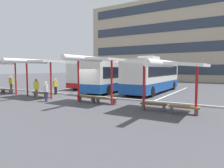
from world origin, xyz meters
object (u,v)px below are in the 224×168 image
Objects in this scene: bench_2 at (86,97)px; waiting_passenger_2 at (56,86)px; bench_5 at (184,108)px; waiting_shelter_1 at (36,62)px; waiting_passenger_1 at (36,88)px; waiting_passenger_3 at (11,82)px; coach_bus_0 at (98,75)px; bench_4 at (153,105)px; waiting_shelter_2 at (92,60)px; waiting_passenger_0 at (46,90)px; coach_bus_1 at (118,76)px; bench_1 at (41,94)px; bench_3 at (106,99)px; bench_0 at (7,90)px; waiting_shelter_3 at (168,65)px; waiting_shelter_0 at (3,63)px; coach_bus_2 at (153,76)px.

bench_2 is 5.78m from waiting_passenger_2.
waiting_shelter_1 is at bearing -179.69° from bench_5.
waiting_passenger_3 is (-7.20, 2.42, 0.02)m from waiting_passenger_1.
waiting_passenger_3 is at bearing -120.09° from coach_bus_0.
bench_4 is 9.76m from waiting_passenger_1.
bench_4 is at bearing 0.18° from waiting_shelter_2.
waiting_passenger_1 reaches higher than waiting_passenger_0.
coach_bus_0 is 10.63m from waiting_passenger_3.
waiting_passenger_1 is (-11.50, -0.70, 0.66)m from bench_5.
waiting_passenger_2 is (-12.69, 2.52, 0.54)m from bench_5.
bench_4 is 1.80m from bench_5.
coach_bus_1 is 7.49× the size of bench_4.
waiting_passenger_0 reaches higher than bench_1.
coach_bus_1 is 10.02m from waiting_passenger_0.
bench_3 is at bearing -5.27° from waiting_passenger_3.
bench_1 is 1.49m from waiting_passenger_1.
coach_bus_1 is 6.96× the size of bench_0.
waiting_shelter_3 is 3.40× the size of waiting_passenger_2.
waiting_shelter_0 is 17.78m from bench_5.
bench_1 is 0.38× the size of waiting_shelter_2.
bench_0 and bench_2 have the same top height.
bench_2 is 1.05× the size of waiting_passenger_3.
waiting_passenger_1 is at bearing -69.76° from waiting_passenger_2.
bench_1 is 0.98× the size of waiting_passenger_1.
bench_5 is at bearing -1.63° from bench_0.
waiting_shelter_2 is 2.99m from bench_3.
waiting_passenger_3 reaches higher than bench_1.
waiting_shelter_2 is (11.16, -0.17, 0.05)m from waiting_shelter_0.
bench_2 is 11.49m from waiting_passenger_3.
coach_bus_2 is 15.48m from waiting_shelter_0.
coach_bus_2 is 9.42m from waiting_shelter_2.
coach_bus_1 is at bearing -25.22° from coach_bus_0.
coach_bus_2 is at bearing 57.18° from waiting_passenger_1.
coach_bus_1 is at bearing 107.63° from waiting_shelter_2.
waiting_passenger_2 reaches higher than bench_1.
coach_bus_1 reaches higher than bench_1.
waiting_passenger_0 is at bearing -150.47° from bench_2.
waiting_passenger_1 is at bearing -38.30° from waiting_shelter_1.
bench_4 is at bearing 0.75° from waiting_shelter_1.
coach_bus_0 is 6.53× the size of waiting_passenger_0.
bench_0 is 1.08× the size of bench_4.
bench_2 is 1.09× the size of bench_5.
waiting_passenger_3 is (-13.63, -7.55, -0.72)m from coach_bus_2.
coach_bus_2 is at bearing 35.10° from bench_0.
waiting_passenger_2 is at bearing 98.58° from waiting_shelter_1.
waiting_shelter_2 is 2.59× the size of waiting_passenger_1.
waiting_passenger_2 is (0.70, -8.38, -0.75)m from coach_bus_0.
waiting_passenger_0 is 0.91× the size of waiting_passenger_1.
waiting_shelter_2 reaches higher than waiting_shelter_1.
coach_bus_1 is at bearing -175.46° from coach_bus_2.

